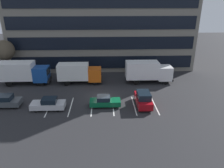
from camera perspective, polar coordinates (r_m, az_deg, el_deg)
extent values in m
plane|color=#262628|center=(31.25, -2.49, -3.58)|extent=(120.00, 120.00, 0.00)
cube|color=slate|center=(46.29, -2.68, 18.61)|extent=(35.20, 13.22, 21.60)
cube|color=black|center=(41.17, -2.51, 5.72)|extent=(33.79, 0.16, 2.30)
cube|color=black|center=(40.32, -2.59, 10.64)|extent=(33.79, 0.16, 2.30)
cube|color=black|center=(39.77, -2.68, 15.73)|extent=(33.79, 0.16, 2.30)
cube|color=black|center=(39.55, -2.78, 20.92)|extent=(33.79, 0.16, 2.30)
cube|color=silver|center=(29.82, -16.15, -5.81)|extent=(0.14, 5.40, 0.01)
cube|color=silver|center=(29.26, -10.80, -5.84)|extent=(0.14, 5.40, 0.01)
cube|color=silver|center=(28.97, -5.29, -5.82)|extent=(0.14, 5.40, 0.01)
cube|color=silver|center=(28.94, 0.29, -5.75)|extent=(0.14, 5.40, 0.01)
cube|color=silver|center=(29.18, 5.81, -5.62)|extent=(0.14, 5.40, 0.01)
cube|color=silver|center=(29.69, 11.20, -5.44)|extent=(0.14, 5.40, 0.01)
cube|color=white|center=(37.39, 13.61, 2.88)|extent=(2.26, 2.47, 2.26)
cube|color=black|center=(37.56, 15.30, 3.54)|extent=(0.06, 2.07, 0.99)
cube|color=white|center=(36.37, 7.90, 3.71)|extent=(5.34, 2.57, 2.77)
cube|color=black|center=(38.04, 15.19, 1.49)|extent=(0.21, 2.47, 0.41)
cylinder|color=black|center=(38.72, 13.06, 1.82)|extent=(1.03, 0.31, 1.03)
cylinder|color=black|center=(36.81, 13.88, 0.68)|extent=(1.03, 0.31, 1.03)
cylinder|color=black|center=(37.74, 5.90, 1.76)|extent=(1.03, 0.31, 1.03)
cylinder|color=black|center=(35.78, 6.36, 0.59)|extent=(1.03, 0.31, 1.03)
cube|color=#D85914|center=(36.11, -4.53, 2.58)|extent=(2.10, 2.30, 2.10)
cube|color=black|center=(35.94, -2.90, 3.24)|extent=(0.06, 1.93, 0.93)
cube|color=white|center=(36.26, -10.16, 3.26)|extent=(4.97, 2.39, 2.58)
cube|color=black|center=(36.39, -2.76, 1.26)|extent=(0.19, 2.30, 0.38)
cylinder|color=black|center=(37.39, -4.43, 1.56)|extent=(0.96, 0.29, 0.96)
cylinder|color=black|center=(35.55, -4.53, 0.45)|extent=(0.96, 0.29, 0.96)
cylinder|color=black|center=(37.85, -11.30, 1.44)|extent=(0.96, 0.29, 0.96)
cylinder|color=black|center=(36.03, -11.75, 0.34)|extent=(0.96, 0.29, 0.96)
cube|color=#194799|center=(37.53, -18.05, 2.57)|extent=(2.34, 2.55, 2.34)
cube|color=black|center=(37.09, -16.43, 3.29)|extent=(0.06, 2.14, 1.03)
cube|color=white|center=(38.62, -23.77, 3.21)|extent=(5.52, 2.65, 2.87)
cube|color=black|center=(37.54, -16.08, 1.16)|extent=(0.21, 2.55, 0.42)
cylinder|color=black|center=(38.90, -17.45, 1.48)|extent=(1.06, 0.32, 1.06)
cylinder|color=black|center=(36.93, -18.27, 0.29)|extent=(1.06, 0.32, 1.06)
cylinder|color=black|center=(40.53, -24.33, 1.32)|extent=(1.06, 0.32, 1.06)
cylinder|color=black|center=(38.64, -25.45, 0.17)|extent=(1.06, 0.32, 1.06)
cube|color=#474C51|center=(31.89, -26.60, -4.30)|extent=(4.43, 1.85, 0.72)
cube|color=black|center=(31.54, -26.44, -3.21)|extent=(1.86, 1.63, 0.62)
cylinder|color=black|center=(30.79, -24.67, -5.49)|extent=(0.62, 0.23, 0.62)
cylinder|color=black|center=(32.12, -23.66, -4.19)|extent=(0.62, 0.23, 0.62)
cube|color=maroon|center=(29.09, 8.18, -4.27)|extent=(1.85, 4.36, 0.90)
cube|color=black|center=(28.53, 8.34, -2.92)|extent=(1.63, 2.40, 0.81)
cylinder|color=black|center=(30.37, 6.18, -3.82)|extent=(0.21, 0.64, 0.64)
cylinder|color=black|center=(30.64, 9.19, -3.74)|extent=(0.21, 0.64, 0.64)
cylinder|color=black|center=(27.91, 6.98, -6.30)|extent=(0.21, 0.64, 0.64)
cylinder|color=black|center=(28.20, 10.25, -6.18)|extent=(0.21, 0.64, 0.64)
cube|color=#0C5933|center=(28.65, -1.82, -4.82)|extent=(4.03, 1.69, 0.66)
cube|color=black|center=(28.39, -2.24, -3.73)|extent=(1.69, 1.48, 0.56)
cylinder|color=black|center=(29.46, 0.69, -4.62)|extent=(0.56, 0.21, 0.56)
cylinder|color=black|center=(28.16, 0.84, -5.94)|extent=(0.56, 0.21, 0.56)
cylinder|color=black|center=(29.45, -4.34, -4.69)|extent=(0.56, 0.21, 0.56)
cylinder|color=black|center=(28.16, -4.44, -6.02)|extent=(0.56, 0.21, 0.56)
cube|color=silver|center=(29.05, -16.45, -5.32)|extent=(4.30, 1.80, 0.70)
cube|color=black|center=(28.71, -16.17, -4.16)|extent=(1.81, 1.58, 0.60)
cylinder|color=black|center=(28.89, -19.40, -6.50)|extent=(0.60, 0.22, 0.60)
cylinder|color=black|center=(30.21, -18.60, -5.11)|extent=(0.60, 0.22, 0.60)
cylinder|color=black|center=(28.19, -14.02, -6.58)|extent=(0.60, 0.22, 0.60)
cylinder|color=black|center=(29.54, -13.45, -5.15)|extent=(0.60, 0.22, 0.60)
cylinder|color=#473323|center=(43.10, -25.79, 3.92)|extent=(0.28, 0.28, 3.47)
sphere|color=#4C4233|center=(42.36, -26.48, 7.93)|extent=(3.53, 3.53, 3.53)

